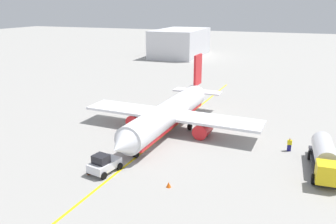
{
  "coord_description": "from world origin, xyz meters",
  "views": [
    {
      "loc": [
        43.12,
        16.64,
        17.52
      ],
      "look_at": [
        0.0,
        0.0,
        3.0
      ],
      "focal_mm": 36.49,
      "sensor_mm": 36.0,
      "label": 1
    }
  ],
  "objects": [
    {
      "name": "taxi_line_marking",
      "position": [
        0.0,
        0.0,
        0.01
      ],
      "size": [
        67.03,
        3.5,
        0.01
      ],
      "primitive_type": "cube",
      "rotation": [
        0.0,
        0.0,
        -0.05
      ],
      "color": "yellow",
      "rests_on": "ground"
    },
    {
      "name": "ground_plane",
      "position": [
        0.0,
        0.0,
        0.0
      ],
      "size": [
        400.0,
        400.0,
        0.0
      ],
      "primitive_type": "plane",
      "color": "#9E9B96"
    },
    {
      "name": "airplane",
      "position": [
        -0.5,
        0.02,
        2.59
      ],
      "size": [
        29.82,
        26.59,
        9.53
      ],
      "color": "white",
      "rests_on": "ground"
    },
    {
      "name": "pushback_tug",
      "position": [
        14.2,
        -2.01,
        1.01
      ],
      "size": [
        3.91,
        2.9,
        2.2
      ],
      "color": "silver",
      "rests_on": "ground"
    },
    {
      "name": "fuel_tanker",
      "position": [
        5.25,
        20.36,
        1.72
      ],
      "size": [
        9.98,
        3.2,
        3.15
      ],
      "color": "#2D2D33",
      "rests_on": "ground"
    },
    {
      "name": "distant_hangar",
      "position": [
        -74.21,
        -23.85,
        4.66
      ],
      "size": [
        27.61,
        15.48,
        9.33
      ],
      "color": "silver",
      "rests_on": "ground"
    },
    {
      "name": "refueling_worker",
      "position": [
        0.82,
        16.61,
        0.82
      ],
      "size": [
        0.45,
        0.58,
        1.71
      ],
      "color": "navy",
      "rests_on": "ground"
    },
    {
      "name": "safety_cone_nose",
      "position": [
        15.11,
        -3.27,
        0.31
      ],
      "size": [
        0.56,
        0.56,
        0.63
      ],
      "primitive_type": "cone",
      "color": "#F2590F",
      "rests_on": "ground"
    },
    {
      "name": "safety_cone_wingtip",
      "position": [
        14.64,
        5.72,
        0.28
      ],
      "size": [
        0.51,
        0.51,
        0.56
      ],
      "primitive_type": "cone",
      "color": "#F2590F",
      "rests_on": "ground"
    }
  ]
}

